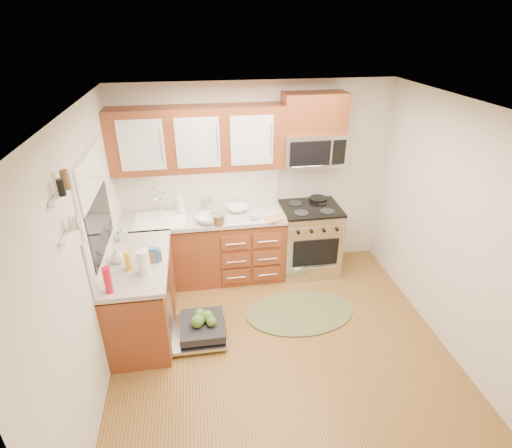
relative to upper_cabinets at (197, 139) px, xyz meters
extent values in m
plane|color=brown|center=(0.73, -1.57, -1.88)|extent=(3.50, 3.50, 0.00)
plane|color=white|center=(0.73, -1.57, 0.62)|extent=(3.50, 3.50, 0.00)
cube|color=beige|center=(0.73, 0.18, -0.62)|extent=(3.50, 0.04, 2.50)
cube|color=beige|center=(0.73, -3.33, -0.62)|extent=(3.50, 0.04, 2.50)
cube|color=beige|center=(-1.02, -1.57, -0.62)|extent=(0.04, 3.50, 2.50)
cube|color=beige|center=(2.48, -1.57, -0.62)|extent=(0.04, 3.50, 2.50)
cube|color=#5E2115|center=(0.00, -0.12, -1.45)|extent=(2.05, 0.60, 0.85)
cube|color=#5E2115|center=(-0.72, -1.05, -1.45)|extent=(0.60, 1.25, 0.85)
cube|color=#B9B3A9|center=(0.00, -0.14, -0.97)|extent=(2.07, 0.64, 0.05)
cube|color=#B9B3A9|center=(-0.71, -1.05, -0.97)|extent=(0.64, 1.27, 0.05)
cube|color=beige|center=(0.00, 0.16, -0.67)|extent=(2.05, 0.02, 0.57)
cube|color=beige|center=(-1.01, -1.05, -0.67)|extent=(0.02, 1.25, 0.57)
cube|color=#5E2115|center=(1.41, 0.00, 0.26)|extent=(0.76, 0.35, 0.47)
cube|color=white|center=(-0.98, -1.07, 0.00)|extent=(0.02, 0.96, 0.40)
cube|color=white|center=(-0.99, -1.92, 0.17)|extent=(0.04, 0.40, 0.03)
cube|color=white|center=(-0.99, -1.92, -0.12)|extent=(0.04, 0.40, 0.03)
cylinder|color=black|center=(1.56, 0.05, -0.90)|extent=(0.24, 0.24, 0.04)
cylinder|color=silver|center=(0.18, -0.35, -0.89)|extent=(0.26, 0.26, 0.12)
cube|color=#AE824F|center=(0.91, -0.35, -0.94)|extent=(0.32, 0.26, 0.02)
cylinder|color=silver|center=(0.08, 0.07, -0.87)|extent=(0.10, 0.10, 0.15)
cylinder|color=white|center=(-0.60, -1.32, -0.82)|extent=(0.13, 0.13, 0.26)
cylinder|color=yellow|center=(-0.77, -1.22, -0.85)|extent=(0.08, 0.08, 0.19)
cylinder|color=red|center=(-0.90, -1.57, -0.82)|extent=(0.08, 0.08, 0.26)
cube|color=brown|center=(-0.52, -1.11, -0.89)|extent=(0.15, 0.13, 0.13)
cube|color=#235DA4|center=(-0.52, -1.12, -0.87)|extent=(0.11, 0.08, 0.16)
imported|color=#999999|center=(0.45, -0.05, -0.92)|extent=(0.33, 0.33, 0.07)
imported|color=#999999|center=(0.06, -0.32, -0.91)|extent=(0.36, 0.36, 0.09)
imported|color=#999999|center=(0.63, -0.32, -0.90)|extent=(0.16, 0.16, 0.10)
imported|color=#999999|center=(-0.27, 0.00, -0.81)|extent=(0.12, 0.12, 0.29)
imported|color=#999999|center=(-0.90, -0.61, -0.85)|extent=(0.10, 0.10, 0.20)
imported|color=#999999|center=(-0.90, -1.08, -0.87)|extent=(0.17, 0.17, 0.17)
camera|label=1|loc=(-0.04, -4.69, 1.28)|focal=28.00mm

